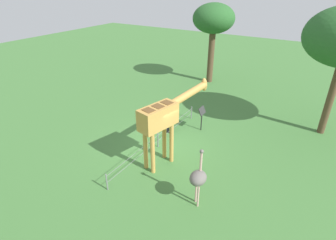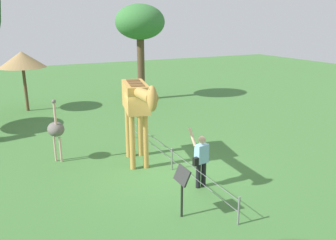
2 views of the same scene
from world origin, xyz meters
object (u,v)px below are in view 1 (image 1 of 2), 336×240
Objects in this scene: visitor at (170,117)px; tree_northeast at (214,20)px; ostrich at (198,178)px; info_sign at (202,114)px; giraffe at (164,117)px.

visitor is 0.31× the size of tree_northeast.
info_sign is at bearing 23.81° from ostrich.
info_sign is (4.95, 2.18, -0.23)m from ostrich.
tree_northeast is (8.48, 1.52, 3.68)m from visitor.
visitor is at bearing 132.47° from info_sign.
info_sign is (3.36, -0.18, -1.25)m from giraffe.
info_sign is at bearing -3.02° from giraffe.
giraffe reaches higher than visitor.
visitor reaches higher than info_sign.
info_sign is (-7.33, -2.78, -3.63)m from tree_northeast.
giraffe is 3.00× the size of info_sign.
ostrich is at bearing -137.84° from visitor.
giraffe is at bearing 176.98° from info_sign.
tree_northeast reaches higher than visitor.
visitor is at bearing 42.16° from ostrich.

